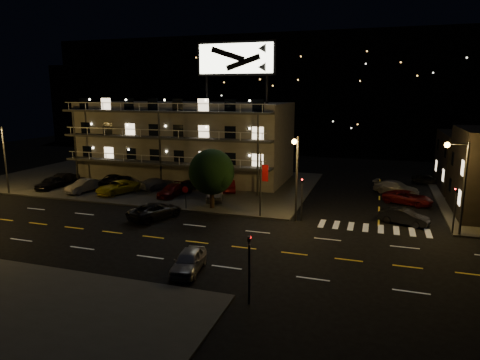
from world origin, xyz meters
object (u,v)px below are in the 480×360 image
(lot_car_2, at_px, (118,187))
(lot_car_7, at_px, (156,183))
(tree, at_px, (211,173))
(side_car_0, at_px, (404,217))
(road_car_west, at_px, (155,211))
(road_car_east, at_px, (189,261))
(lot_car_4, at_px, (215,193))

(lot_car_2, height_order, lot_car_7, lot_car_2)
(tree, distance_m, side_car_0, 19.02)
(lot_car_2, xyz_separation_m, side_car_0, (31.66, -1.80, -0.18))
(lot_car_7, height_order, road_car_west, road_car_west)
(lot_car_2, bearing_deg, road_car_east, -22.60)
(lot_car_7, bearing_deg, road_car_east, 146.23)
(tree, height_order, road_car_west, tree)
(road_car_east, bearing_deg, side_car_0, 39.21)
(lot_car_2, relative_size, road_car_west, 0.97)
(tree, relative_size, lot_car_7, 1.30)
(side_car_0, bearing_deg, lot_car_2, 106.70)
(tree, xyz_separation_m, road_car_west, (-3.92, -4.76, -3.03))
(lot_car_4, height_order, road_car_west, lot_car_4)
(tree, xyz_separation_m, lot_car_4, (-0.95, 3.25, -2.88))
(lot_car_7, bearing_deg, road_car_west, 140.94)
(lot_car_7, xyz_separation_m, road_car_east, (14.13, -21.10, -0.10))
(tree, relative_size, lot_car_2, 1.14)
(side_car_0, bearing_deg, lot_car_7, 99.28)
(lot_car_4, xyz_separation_m, side_car_0, (19.71, -2.58, -0.19))
(lot_car_7, bearing_deg, lot_car_2, 71.52)
(tree, relative_size, road_car_east, 1.42)
(lot_car_4, xyz_separation_m, lot_car_7, (-8.84, 2.80, -0.08))
(tree, xyz_separation_m, side_car_0, (18.76, 0.67, -3.08))
(lot_car_7, xyz_separation_m, road_car_west, (5.87, -10.80, -0.07))
(road_car_west, bearing_deg, lot_car_4, -90.30)
(tree, xyz_separation_m, road_car_east, (4.34, -15.05, -3.06))
(lot_car_4, height_order, lot_car_7, lot_car_4)
(lot_car_7, distance_m, road_car_west, 12.29)
(tree, bearing_deg, road_car_east, -73.93)
(lot_car_2, distance_m, lot_car_4, 11.97)
(lot_car_4, xyz_separation_m, road_car_west, (-2.97, -8.01, -0.14))
(lot_car_4, bearing_deg, lot_car_7, 143.40)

